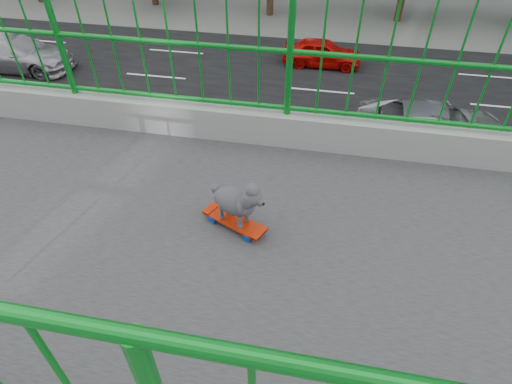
{
  "coord_description": "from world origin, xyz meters",
  "views": [
    {
      "loc": [
        1.8,
        0.33,
        9.19
      ],
      "look_at": [
        -0.82,
        -0.16,
        6.85
      ],
      "focal_mm": 29.45,
      "sensor_mm": 36.0,
      "label": 1
    }
  ],
  "objects_px": {
    "car_4": "(322,53)",
    "car_3": "(16,53)",
    "car_1": "(95,143)",
    "car_2": "(435,128)",
    "skateboard": "(234,221)",
    "poodle": "(236,201)"
  },
  "relations": [
    {
      "from": "skateboard",
      "to": "poodle",
      "type": "xyz_separation_m",
      "value": [
        0.01,
        0.02,
        0.21
      ]
    },
    {
      "from": "poodle",
      "to": "car_1",
      "type": "height_order",
      "value": "poodle"
    },
    {
      "from": "car_1",
      "to": "car_2",
      "type": "bearing_deg",
      "value": 105.02
    },
    {
      "from": "car_1",
      "to": "car_2",
      "type": "xyz_separation_m",
      "value": [
        -3.2,
        11.92,
        0.06
      ]
    },
    {
      "from": "poodle",
      "to": "car_2",
      "type": "bearing_deg",
      "value": -175.93
    },
    {
      "from": "car_2",
      "to": "skateboard",
      "type": "bearing_deg",
      "value": 159.3
    },
    {
      "from": "car_4",
      "to": "poodle",
      "type": "bearing_deg",
      "value": -179.94
    },
    {
      "from": "car_1",
      "to": "car_2",
      "type": "distance_m",
      "value": 12.34
    },
    {
      "from": "poodle",
      "to": "car_1",
      "type": "distance_m",
      "value": 13.3
    },
    {
      "from": "skateboard",
      "to": "car_3",
      "type": "distance_m",
      "value": 22.16
    },
    {
      "from": "car_2",
      "to": "car_3",
      "type": "distance_m",
      "value": 19.58
    },
    {
      "from": "poodle",
      "to": "car_2",
      "type": "xyz_separation_m",
      "value": [
        -12.15,
        4.57,
        -6.46
      ]
    },
    {
      "from": "car_4",
      "to": "car_2",
      "type": "bearing_deg",
      "value": -144.38
    },
    {
      "from": "car_4",
      "to": "car_3",
      "type": "bearing_deg",
      "value": 102.26
    },
    {
      "from": "car_1",
      "to": "skateboard",
      "type": "bearing_deg",
      "value": 39.36
    },
    {
      "from": "car_4",
      "to": "car_1",
      "type": "bearing_deg",
      "value": 142.61
    },
    {
      "from": "car_1",
      "to": "car_3",
      "type": "height_order",
      "value": "car_3"
    },
    {
      "from": "skateboard",
      "to": "car_4",
      "type": "bearing_deg",
      "value": -155.34
    },
    {
      "from": "poodle",
      "to": "car_4",
      "type": "distance_m",
      "value": 19.69
    },
    {
      "from": "skateboard",
      "to": "car_4",
      "type": "xyz_separation_m",
      "value": [
        -18.54,
        0.0,
        -6.39
      ]
    },
    {
      "from": "skateboard",
      "to": "car_2",
      "type": "xyz_separation_m",
      "value": [
        -12.14,
        4.59,
        -6.24
      ]
    },
    {
      "from": "skateboard",
      "to": "car_1",
      "type": "bearing_deg",
      "value": -115.97
    }
  ]
}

